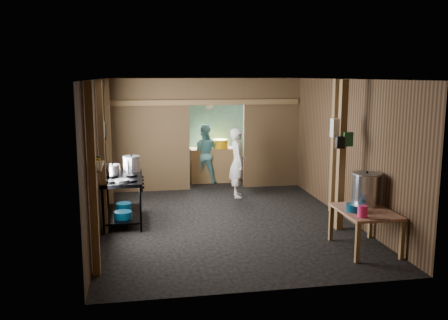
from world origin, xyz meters
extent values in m
cube|color=black|center=(0.00, 0.00, 0.00)|extent=(4.50, 7.00, 0.00)
cube|color=#4B4844|center=(0.00, 0.00, 2.60)|extent=(4.50, 7.00, 0.00)
cube|color=brown|center=(0.00, 3.50, 1.30)|extent=(4.50, 0.00, 2.60)
cube|color=brown|center=(0.00, -3.50, 1.30)|extent=(4.50, 0.00, 2.60)
cube|color=brown|center=(-2.25, 0.00, 1.30)|extent=(0.00, 7.00, 2.60)
cube|color=brown|center=(2.25, 0.00, 1.30)|extent=(0.00, 7.00, 2.60)
cube|color=brown|center=(-1.32, 2.20, 1.30)|extent=(1.85, 0.10, 2.60)
cube|color=brown|center=(1.57, 2.20, 1.30)|extent=(1.35, 0.10, 2.60)
cube|color=brown|center=(0.25, 2.20, 2.30)|extent=(1.30, 0.10, 0.60)
cube|color=#70BBB6|center=(0.00, 3.44, 1.25)|extent=(4.40, 0.06, 2.50)
cube|color=brown|center=(0.30, 2.95, 0.42)|extent=(1.20, 0.50, 0.85)
cylinder|color=silver|center=(0.25, 3.40, 1.90)|extent=(0.20, 0.03, 0.20)
cube|color=brown|center=(-2.18, -2.60, 1.30)|extent=(0.10, 0.12, 2.60)
cube|color=brown|center=(-2.18, -0.80, 1.30)|extent=(0.10, 0.12, 2.60)
cube|color=brown|center=(-2.18, 1.20, 1.30)|extent=(0.10, 0.12, 2.60)
cube|color=brown|center=(2.18, -0.20, 1.30)|extent=(0.10, 0.12, 2.60)
cube|color=brown|center=(1.85, -1.30, 1.30)|extent=(0.12, 0.12, 2.60)
cube|color=brown|center=(0.00, 2.15, 2.05)|extent=(4.40, 0.12, 0.12)
cylinder|color=slate|center=(-2.21, 0.40, 1.65)|extent=(0.03, 0.34, 0.34)
cylinder|color=black|center=(-2.21, 0.80, 1.55)|extent=(0.03, 0.30, 0.30)
cube|color=brown|center=(-2.15, -2.10, 1.40)|extent=(0.14, 0.80, 0.03)
cylinder|color=silver|center=(-2.15, -2.35, 1.47)|extent=(0.07, 0.07, 0.10)
cylinder|color=#CD9209|center=(-2.15, -2.10, 1.47)|extent=(0.08, 0.08, 0.10)
cylinder|color=#1C5029|center=(-2.15, -1.88, 1.47)|extent=(0.06, 0.06, 0.10)
cube|color=silver|center=(1.80, -1.22, 1.78)|extent=(0.22, 0.15, 0.32)
cube|color=#1C5029|center=(1.92, -1.36, 1.60)|extent=(0.16, 0.12, 0.24)
cube|color=black|center=(1.78, -1.38, 1.55)|extent=(0.14, 0.10, 0.20)
cylinder|color=#BBBAC2|center=(-2.05, 0.14, 0.90)|extent=(0.19, 0.19, 0.09)
cylinder|color=navy|center=(-1.88, -0.56, 0.23)|extent=(0.31, 0.31, 0.13)
cylinder|color=navy|center=(-1.88, 0.07, 0.22)|extent=(0.29, 0.29, 0.12)
cylinder|color=navy|center=(1.66, -2.34, 0.68)|extent=(0.38, 0.38, 0.11)
cylinder|color=#F32772|center=(1.62, -2.65, 0.71)|extent=(0.17, 0.17, 0.17)
cube|color=#BBBAC2|center=(1.80, -2.84, 0.63)|extent=(0.30, 0.12, 0.01)
cylinder|color=#CD9209|center=(0.46, 2.95, 0.96)|extent=(0.40, 0.40, 0.22)
imported|color=silver|center=(0.57, 1.30, 0.76)|extent=(0.40, 0.58, 1.53)
imported|color=#599595|center=(0.04, 2.87, 0.73)|extent=(0.82, 0.71, 1.47)
camera|label=1|loc=(-1.57, -9.06, 2.67)|focal=39.12mm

